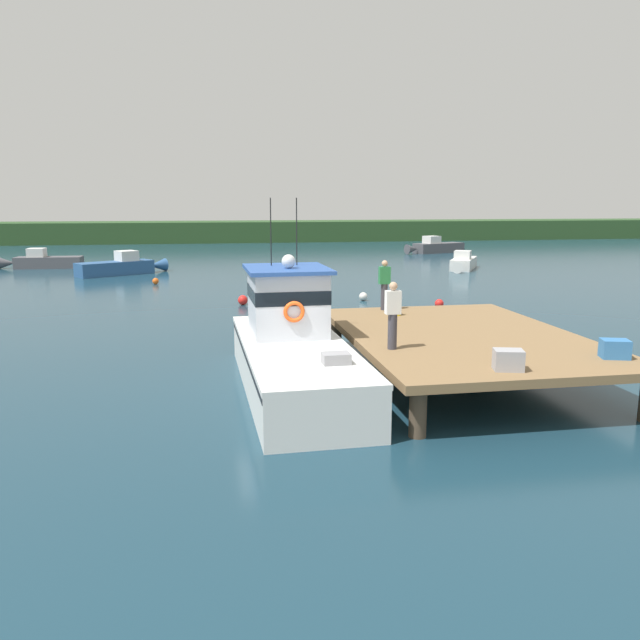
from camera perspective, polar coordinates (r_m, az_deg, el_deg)
The scene contains 17 objects.
ground_plane at distance 16.40m, azimuth -3.21°, elevation -5.93°, with size 200.00×200.00×0.00m, color #193847.
dock at distance 17.35m, azimuth 12.70°, elevation -1.60°, with size 6.00×9.00×1.20m.
main_fishing_boat at distance 16.25m, azimuth -2.63°, elevation -2.40°, with size 2.74×9.84×4.80m.
crate_stack_near_edge at distance 15.68m, azimuth 25.27°, elevation -2.39°, with size 0.60×0.44×0.43m, color #3370B2.
crate_single_by_cleat at distance 13.75m, azimuth 16.78°, elevation -3.50°, with size 0.60×0.44×0.44m, color #9E9EA3.
bait_bucket at distance 19.71m, azimuth 6.93°, elevation 0.93°, with size 0.32×0.32×0.34m, color yellow.
deckhand_by_the_boat at distance 20.56m, azimuth 5.88°, elevation 3.29°, with size 0.36×0.22×1.63m.
deckhand_further_back at distance 15.02m, azimuth 6.64°, elevation 0.55°, with size 0.36×0.22×1.63m.
moored_boat_near_channel at distance 45.48m, azimuth 12.90°, elevation 5.09°, with size 3.63×5.14×1.36m.
moored_boat_mid_harbor at distance 43.31m, azimuth -17.65°, elevation 4.67°, with size 5.79×4.21×1.54m.
moored_boat_far_right at distance 49.43m, azimuth -23.91°, elevation 4.91°, with size 5.72×1.58×1.45m.
moored_boat_off_the_point at distance 60.05m, azimuth 10.43°, elevation 6.55°, with size 6.31×3.29×1.59m.
mooring_buoy_channel_marker at distance 28.66m, azimuth 10.81°, elevation 1.49°, with size 0.40×0.40×0.40m, color red.
mooring_buoy_outer at distance 30.31m, azimuth 3.97°, elevation 2.15°, with size 0.40×0.40×0.40m, color silver.
mooring_buoy_spare_mooring at distance 29.18m, azimuth -7.05°, elevation 1.81°, with size 0.45×0.45×0.45m, color red.
mooring_buoy_inshore at distance 37.58m, azimuth -14.75°, elevation 3.45°, with size 0.37×0.37×0.37m, color #EA5B19.
far_shoreline at distance 77.70m, azimuth -8.84°, elevation 7.98°, with size 120.00×8.00×2.40m, color #284723.
Camera 1 is at (-1.86, -15.60, 4.68)m, focal length 35.13 mm.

